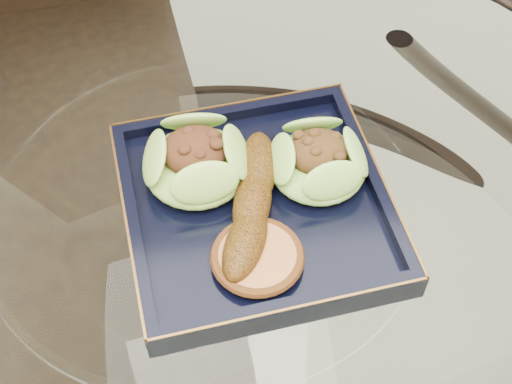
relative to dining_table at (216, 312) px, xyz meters
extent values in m
cylinder|color=white|center=(0.00, 0.00, 0.16)|extent=(1.10, 1.10, 0.01)
torus|color=black|center=(0.00, 0.00, 0.16)|extent=(1.13, 1.13, 0.02)
cylinder|color=black|center=(0.28, 0.28, -0.22)|extent=(0.04, 0.04, 0.75)
cylinder|color=black|center=(-0.28, 0.28, -0.22)|extent=(0.04, 0.04, 0.75)
cube|color=#301E10|center=(-0.22, 0.27, -0.08)|extent=(0.50, 0.50, 0.04)
cylinder|color=#301E10|center=(-0.01, 0.09, -0.35)|extent=(0.04, 0.04, 0.49)
cylinder|color=#301E10|center=(-0.04, 0.48, -0.35)|extent=(0.04, 0.04, 0.49)
cube|color=black|center=(0.05, 0.02, 0.17)|extent=(0.30, 0.30, 0.02)
ellipsoid|color=#6EAD32|center=(0.00, 0.07, 0.20)|extent=(0.15, 0.15, 0.04)
ellipsoid|color=#509029|center=(0.12, 0.05, 0.20)|extent=(0.13, 0.13, 0.04)
ellipsoid|color=#5F370A|center=(0.05, 0.01, 0.20)|extent=(0.09, 0.18, 0.03)
cylinder|color=#C77D42|center=(0.04, -0.05, 0.19)|extent=(0.10, 0.10, 0.02)
camera|label=1|loc=(-0.01, -0.42, 0.78)|focal=50.00mm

